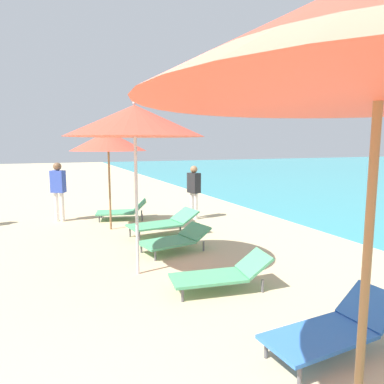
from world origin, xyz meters
TOP-DOWN VIEW (x-y plane):
  - umbrella_nearest at (0.57, -0.14)m, footprint 2.58×2.58m
  - lounger_nearest_shoreside at (1.57, 1.04)m, footprint 1.53×0.66m
  - umbrella_second at (0.27, 3.98)m, footprint 2.18×2.18m
  - lounger_second_shoreside at (1.25, 4.88)m, footprint 1.46×0.93m
  - lounger_second_inland at (1.24, 2.87)m, footprint 1.50×0.75m
  - umbrella_farthest at (0.40, 7.22)m, footprint 1.83×1.83m
  - lounger_farthest_shoreside at (0.92, 8.27)m, footprint 1.50×0.99m
  - lounger_farthest_inland at (1.41, 6.10)m, footprint 1.65×0.87m
  - person_walking_near at (-0.73, 8.70)m, footprint 0.42×0.38m
  - person_walking_far at (2.80, 7.58)m, footprint 0.31×0.41m

SIDE VIEW (x-z plane):
  - lounger_second_inland at x=1.24m, z-range -0.01..0.51m
  - lounger_second_shoreside at x=1.25m, z-range 0.01..0.48m
  - lounger_farthest_shoreside at x=0.92m, z-range -0.02..0.53m
  - lounger_nearest_shoreside at x=1.57m, z-range -0.01..0.55m
  - lounger_farthest_inland at x=1.41m, z-range 0.03..0.60m
  - person_walking_far at x=2.80m, z-range 0.15..1.66m
  - person_walking_near at x=-0.73m, z-range 0.17..1.78m
  - umbrella_farthest at x=0.40m, z-range 0.94..3.42m
  - umbrella_second at x=0.27m, z-range 1.08..3.85m
  - umbrella_nearest at x=0.57m, z-range 1.14..4.20m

